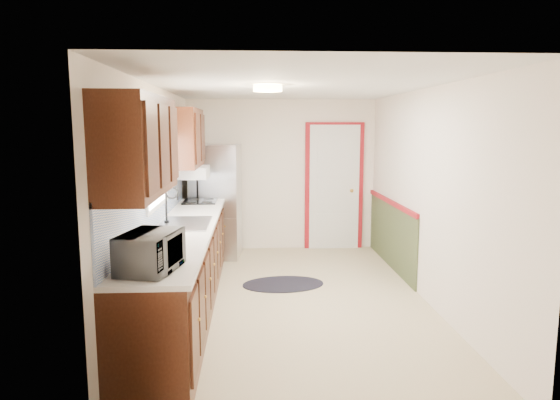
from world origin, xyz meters
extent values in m
cube|color=#C0B087|center=(0.00, 0.00, 0.00)|extent=(3.20, 5.20, 0.12)
cube|color=white|center=(0.00, 0.00, 2.40)|extent=(3.20, 5.20, 0.12)
cube|color=white|center=(0.00, 2.50, 1.20)|extent=(3.20, 0.10, 2.40)
cube|color=white|center=(0.00, -2.50, 1.20)|extent=(3.20, 0.10, 2.40)
cube|color=white|center=(-1.50, 0.00, 1.20)|extent=(0.10, 5.20, 2.40)
cube|color=white|center=(1.50, 0.00, 1.20)|extent=(0.10, 5.20, 2.40)
cube|color=#39190D|center=(-1.20, -0.30, 0.45)|extent=(0.60, 4.00, 0.90)
cube|color=white|center=(-1.19, -0.30, 0.92)|extent=(0.63, 4.00, 0.04)
cube|color=#6398F2|center=(-1.49, -0.30, 1.22)|extent=(0.02, 4.00, 0.55)
cube|color=#39190D|center=(-1.32, -1.60, 1.83)|extent=(0.35, 1.40, 0.75)
cube|color=#39190D|center=(-1.32, 1.10, 1.83)|extent=(0.35, 1.20, 0.75)
cube|color=white|center=(-1.49, -0.20, 1.62)|extent=(0.02, 1.00, 0.90)
cube|color=#C55325|center=(-1.44, -0.20, 1.97)|extent=(0.05, 1.12, 0.24)
cube|color=#B7B7BC|center=(-1.19, -0.20, 0.95)|extent=(0.52, 0.82, 0.02)
cube|color=white|center=(-1.27, 1.15, 1.38)|extent=(0.45, 0.60, 0.15)
cube|color=maroon|center=(0.85, 2.47, 1.00)|extent=(0.94, 0.05, 2.08)
cube|color=white|center=(0.85, 2.44, 1.00)|extent=(0.80, 0.04, 2.00)
cube|color=#404B2A|center=(1.49, 1.35, 0.45)|extent=(0.02, 2.30, 0.90)
cube|color=maroon|center=(1.48, 1.35, 0.92)|extent=(0.04, 2.30, 0.06)
cylinder|color=#FFD88C|center=(-0.30, -0.20, 2.36)|extent=(0.30, 0.30, 0.06)
imported|color=white|center=(-1.20, -1.95, 1.11)|extent=(0.39, 0.56, 0.35)
cube|color=#B7B7BC|center=(-1.02, 2.05, 0.85)|extent=(0.77, 0.73, 1.70)
cylinder|color=black|center=(-1.26, 1.68, 0.77)|extent=(0.02, 0.02, 1.19)
ellipsoid|color=black|center=(-0.09, 0.58, 0.01)|extent=(1.09, 0.76, 0.01)
cube|color=black|center=(-1.19, 1.40, 0.95)|extent=(0.45, 0.54, 0.02)
camera|label=1|loc=(-0.47, -5.46, 1.97)|focal=32.00mm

